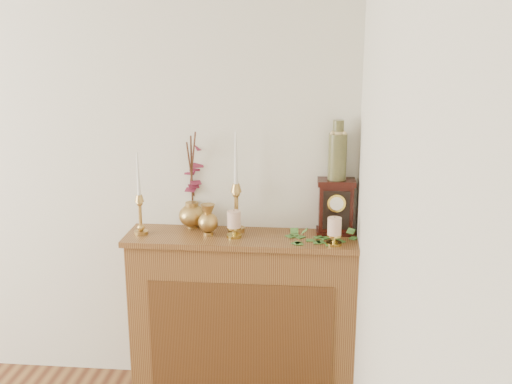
# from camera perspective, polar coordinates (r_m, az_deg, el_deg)

# --- Properties ---
(console_shelf) EXTENTS (1.24, 0.34, 0.93)m
(console_shelf) POSITION_cam_1_polar(r_m,az_deg,el_deg) (3.35, -1.22, -12.16)
(console_shelf) COLOR brown
(console_shelf) RESTS_ON ground
(candlestick_left) EXTENTS (0.07, 0.07, 0.44)m
(candlestick_left) POSITION_cam_1_polar(r_m,az_deg,el_deg) (3.20, -11.01, -1.51)
(candlestick_left) COLOR tan
(candlestick_left) RESTS_ON console_shelf
(candlestick_center) EXTENTS (0.09, 0.09, 0.54)m
(candlestick_center) POSITION_cam_1_polar(r_m,az_deg,el_deg) (3.17, -1.90, -0.74)
(candlestick_center) COLOR tan
(candlestick_center) RESTS_ON console_shelf
(bud_vase) EXTENTS (0.10, 0.10, 0.17)m
(bud_vase) POSITION_cam_1_polar(r_m,az_deg,el_deg) (3.15, -4.59, -2.69)
(bud_vase) COLOR tan
(bud_vase) RESTS_ON console_shelf
(ginger_jar) EXTENTS (0.22, 0.23, 0.54)m
(ginger_jar) POSITION_cam_1_polar(r_m,az_deg,el_deg) (3.28, -5.94, 0.85)
(ginger_jar) COLOR tan
(ginger_jar) RESTS_ON console_shelf
(pillar_candle_left) EXTENTS (0.08, 0.08, 0.15)m
(pillar_candle_left) POSITION_cam_1_polar(r_m,az_deg,el_deg) (3.11, -2.10, -2.94)
(pillar_candle_left) COLOR gold
(pillar_candle_left) RESTS_ON console_shelf
(pillar_candle_right) EXTENTS (0.08, 0.08, 0.15)m
(pillar_candle_right) POSITION_cam_1_polar(r_m,az_deg,el_deg) (3.02, 7.47, -3.59)
(pillar_candle_right) COLOR gold
(pillar_candle_right) RESTS_ON console_shelf
(ivy_garland) EXTENTS (0.43, 0.19, 0.07)m
(ivy_garland) POSITION_cam_1_polar(r_m,az_deg,el_deg) (3.10, 5.89, -4.41)
(ivy_garland) COLOR #396928
(ivy_garland) RESTS_ON console_shelf
(mantel_clock) EXTENTS (0.20, 0.14, 0.29)m
(mantel_clock) POSITION_cam_1_polar(r_m,az_deg,el_deg) (3.19, 7.60, -1.41)
(mantel_clock) COLOR black
(mantel_clock) RESTS_ON console_shelf
(ceramic_vase) EXTENTS (0.10, 0.10, 0.31)m
(ceramic_vase) POSITION_cam_1_polar(r_m,az_deg,el_deg) (3.12, 7.77, 3.69)
(ceramic_vase) COLOR #183021
(ceramic_vase) RESTS_ON mantel_clock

